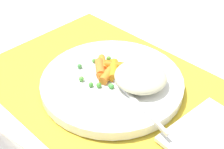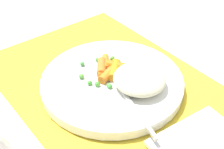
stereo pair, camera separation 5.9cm
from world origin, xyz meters
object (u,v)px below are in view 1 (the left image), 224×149
(rice_mound, at_px, (140,77))
(napkin, at_px, (205,132))
(carrot_portion, at_px, (109,69))
(plate, at_px, (112,83))
(fork, at_px, (123,88))

(rice_mound, distance_m, napkin, 0.15)
(napkin, bearing_deg, rice_mound, -2.51)
(rice_mound, xyz_separation_m, carrot_portion, (0.06, 0.02, -0.01))
(plate, height_order, carrot_portion, carrot_portion)
(carrot_portion, bearing_deg, rice_mound, -166.53)
(rice_mound, height_order, carrot_portion, rice_mound)
(plate, bearing_deg, rice_mound, -151.25)
(plate, xyz_separation_m, carrot_portion, (0.02, -0.01, 0.02))
(plate, relative_size, carrot_portion, 3.47)
(fork, bearing_deg, carrot_portion, -20.07)
(rice_mound, relative_size, fork, 0.46)
(carrot_portion, height_order, fork, carrot_portion)
(rice_mound, xyz_separation_m, fork, (0.01, 0.03, -0.01))
(plate, bearing_deg, fork, 165.98)
(fork, relative_size, napkin, 1.47)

